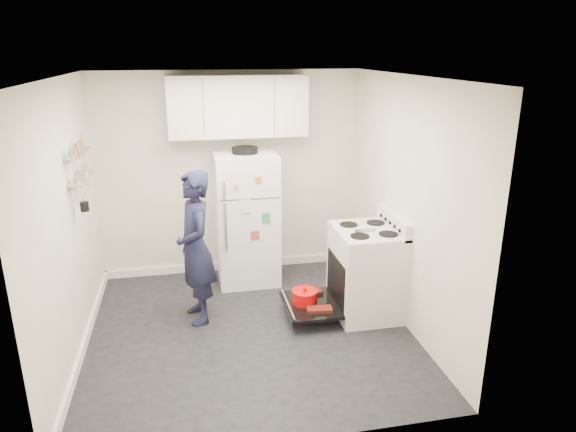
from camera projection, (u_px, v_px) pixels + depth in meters
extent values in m
cube|color=black|center=(250.00, 331.00, 5.22)|extent=(3.20, 3.20, 0.01)
cube|color=white|center=(243.00, 77.00, 4.44)|extent=(3.20, 3.20, 0.01)
cube|color=beige|center=(230.00, 175.00, 6.32)|extent=(3.20, 0.01, 2.50)
cube|color=beige|center=(277.00, 288.00, 3.34)|extent=(3.20, 0.01, 2.50)
cube|color=beige|center=(66.00, 225.00, 4.52)|extent=(0.01, 3.20, 2.50)
cube|color=beige|center=(405.00, 204.00, 5.13)|extent=(0.01, 3.20, 2.50)
cube|color=white|center=(85.00, 343.00, 4.90)|extent=(0.03, 3.20, 0.10)
cube|color=white|center=(234.00, 265.00, 6.68)|extent=(3.20, 0.03, 0.10)
cube|color=silver|center=(366.00, 273.00, 5.46)|extent=(0.65, 0.76, 0.92)
cube|color=black|center=(359.00, 279.00, 5.46)|extent=(0.53, 0.60, 0.52)
cube|color=orange|center=(383.00, 277.00, 5.51)|extent=(0.02, 0.56, 0.46)
cylinder|color=black|center=(363.00, 294.00, 5.53)|extent=(0.34, 0.34, 0.02)
cube|color=silver|center=(394.00, 222.00, 5.34)|extent=(0.08, 0.76, 0.18)
cube|color=silver|center=(368.00, 231.00, 5.31)|extent=(0.65, 0.76, 0.03)
cube|color=#B2B2B7|center=(365.00, 230.00, 5.24)|extent=(0.22, 0.03, 0.01)
cube|color=black|center=(311.00, 305.00, 5.44)|extent=(0.55, 0.70, 0.03)
cylinder|color=#B2B2B7|center=(288.00, 304.00, 5.38)|extent=(0.02, 0.66, 0.02)
cylinder|color=#B80807|center=(305.00, 297.00, 5.43)|extent=(0.27, 0.27, 0.12)
cylinder|color=#B80807|center=(305.00, 291.00, 5.41)|extent=(0.28, 0.28, 0.02)
sphere|color=#B80807|center=(305.00, 289.00, 5.40)|extent=(0.04, 0.04, 0.04)
cube|color=maroon|center=(319.00, 309.00, 5.27)|extent=(0.27, 0.16, 0.04)
cube|color=maroon|center=(310.00, 293.00, 5.64)|extent=(0.28, 0.18, 0.04)
cube|color=white|center=(247.00, 218.00, 6.16)|extent=(0.72, 0.70, 1.58)
cube|color=#4C4C4C|center=(250.00, 199.00, 5.73)|extent=(0.68, 0.01, 0.01)
cube|color=#B2B2B7|center=(224.00, 190.00, 5.62)|extent=(0.03, 0.03, 0.20)
cube|color=#B2B2B7|center=(226.00, 227.00, 5.75)|extent=(0.03, 0.03, 0.55)
cylinder|color=black|center=(245.00, 150.00, 5.90)|extent=(0.30, 0.30, 0.07)
cube|color=orange|center=(258.00, 180.00, 5.67)|extent=(0.07, 0.01, 0.07)
cube|color=#329750|center=(266.00, 218.00, 5.83)|extent=(0.09, 0.01, 0.12)
cube|color=silver|center=(246.00, 206.00, 5.74)|extent=(0.12, 0.01, 0.16)
cube|color=gold|center=(236.00, 187.00, 5.65)|extent=(0.06, 0.01, 0.06)
cube|color=#A6492F|center=(255.00, 235.00, 5.87)|extent=(0.10, 0.01, 0.10)
cube|color=silver|center=(238.00, 106.00, 5.91)|extent=(1.60, 0.33, 0.70)
cube|color=#B2B2B7|center=(78.00, 153.00, 4.83)|extent=(0.14, 0.60, 0.02)
cube|color=#B2B2B7|center=(81.00, 178.00, 4.91)|extent=(0.14, 0.60, 0.02)
cylinder|color=black|center=(85.00, 206.00, 4.82)|extent=(0.08, 0.08, 0.09)
imported|color=#181A36|center=(196.00, 248.00, 5.22)|extent=(0.49, 0.65, 1.60)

